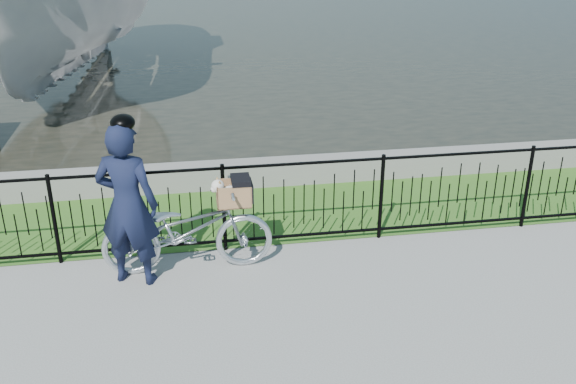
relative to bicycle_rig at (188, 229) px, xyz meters
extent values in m
plane|color=gray|center=(1.44, -1.20, -0.53)|extent=(120.00, 120.00, 0.00)
cube|color=#38661F|center=(1.44, 1.40, -0.53)|extent=(60.00, 2.00, 0.01)
cube|color=gray|center=(1.44, 2.40, -0.33)|extent=(60.00, 0.30, 0.40)
imported|color=silver|center=(-0.01, 0.00, -0.01)|extent=(1.98, 0.69, 1.04)
cube|color=black|center=(0.54, 0.00, 0.27)|extent=(0.38, 0.18, 0.02)
cube|color=#996F47|center=(0.54, 0.00, 0.28)|extent=(0.39, 0.29, 0.01)
cube|color=#996F47|center=(0.54, 0.14, 0.41)|extent=(0.39, 0.02, 0.27)
cube|color=#996F47|center=(0.54, -0.14, 0.41)|extent=(0.39, 0.02, 0.27)
cube|color=#996F47|center=(0.73, 0.00, 0.41)|extent=(0.01, 0.29, 0.27)
cube|color=#996F47|center=(0.35, 0.00, 0.41)|extent=(0.02, 0.29, 0.27)
cube|color=black|center=(0.63, 0.00, 0.57)|extent=(0.22, 0.31, 0.06)
cube|color=black|center=(0.75, 0.00, 0.44)|extent=(0.02, 0.31, 0.22)
ellipsoid|color=silver|center=(0.52, 0.00, 0.40)|extent=(0.31, 0.22, 0.20)
sphere|color=silver|center=(0.36, -0.02, 0.52)|extent=(0.15, 0.15, 0.15)
sphere|color=silver|center=(0.31, -0.04, 0.49)|extent=(0.07, 0.07, 0.07)
sphere|color=black|center=(0.29, -0.05, 0.49)|extent=(0.02, 0.02, 0.02)
cone|color=#9F7642|center=(0.36, 0.04, 0.58)|extent=(0.06, 0.08, 0.08)
cone|color=#9F7642|center=(0.38, -0.06, 0.58)|extent=(0.06, 0.08, 0.08)
imported|color=black|center=(-0.64, -0.15, 0.42)|extent=(0.80, 0.65, 1.90)
ellipsoid|color=black|center=(-0.64, -0.15, 1.35)|extent=(0.26, 0.29, 0.18)
camera|label=1|loc=(0.06, -6.74, 3.38)|focal=40.00mm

